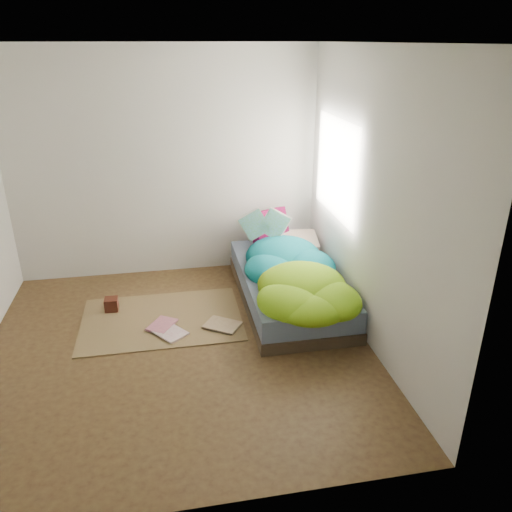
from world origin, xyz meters
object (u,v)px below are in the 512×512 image
(pillow_magenta, at_px, (270,229))
(open_book, at_px, (265,216))
(bed, at_px, (289,286))
(floor_book_a, at_px, (161,337))
(wooden_box, at_px, (111,304))
(floor_book_b, at_px, (153,323))

(pillow_magenta, relative_size, open_book, 0.95)
(bed, relative_size, floor_book_a, 6.36)
(open_book, distance_m, floor_book_a, 1.76)
(bed, height_order, pillow_magenta, pillow_magenta)
(bed, xyz_separation_m, floor_book_a, (-1.39, -0.54, -0.14))
(wooden_box, xyz_separation_m, floor_book_a, (0.50, -0.65, -0.05))
(floor_book_a, bearing_deg, open_book, 2.62)
(open_book, xyz_separation_m, floor_book_b, (-1.28, -0.72, -0.80))
(pillow_magenta, bearing_deg, open_book, -138.71)
(pillow_magenta, xyz_separation_m, open_book, (-0.12, -0.29, 0.26))
(open_book, relative_size, floor_book_a, 1.51)
(open_book, xyz_separation_m, floor_book_a, (-1.21, -1.00, -0.80))
(floor_book_a, bearing_deg, bed, -15.69)
(pillow_magenta, bearing_deg, bed, -111.03)
(open_book, height_order, wooden_box, open_book)
(bed, xyz_separation_m, open_book, (-0.18, 0.46, 0.66))
(pillow_magenta, bearing_deg, wooden_box, 174.08)
(bed, relative_size, pillow_magenta, 4.45)
(wooden_box, bearing_deg, floor_book_a, -52.73)
(floor_book_b, bearing_deg, wooden_box, 170.42)
(open_book, bearing_deg, bed, -62.79)
(pillow_magenta, bearing_deg, floor_book_b, -169.44)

